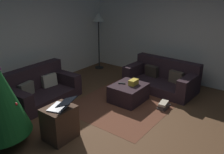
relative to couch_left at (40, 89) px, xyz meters
name	(u,v)px	position (x,y,z in m)	size (l,w,h in m)	color
ground_plane	(122,131)	(0.12, -2.26, -0.29)	(6.40, 6.40, 0.00)	brown
rear_partition	(16,40)	(0.12, 0.88, 1.01)	(6.40, 0.12, 2.60)	silver
corner_partition	(191,35)	(3.26, -2.26, 1.01)	(0.12, 6.40, 2.60)	silver
couch_left	(40,89)	(0.00, 0.00, 0.00)	(1.66, 0.98, 0.79)	#2D1E23
couch_right	(162,78)	(2.37, -1.95, -0.01)	(1.03, 1.81, 0.75)	#2D1E23
ottoman	(129,93)	(1.22, -1.66, -0.09)	(0.78, 0.68, 0.40)	#2D1E23
gift_box	(133,82)	(1.30, -1.74, 0.17)	(0.23, 0.14, 0.12)	gold
tv_remote	(122,83)	(1.19, -1.49, 0.12)	(0.05, 0.16, 0.02)	black
side_table	(60,123)	(-0.71, -1.52, 0.01)	(0.52, 0.44, 0.60)	#4C3323
laptop	(61,105)	(-0.69, -1.57, 0.37)	(0.47, 0.51, 0.19)	silver
book_stack	(164,105)	(1.39, -2.48, -0.22)	(0.31, 0.22, 0.14)	#4C423D
corner_lamp	(98,22)	(2.67, 0.45, 1.21)	(0.36, 0.36, 1.76)	black
area_rug	(128,101)	(1.22, -1.66, -0.29)	(2.60, 2.00, 0.01)	brown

